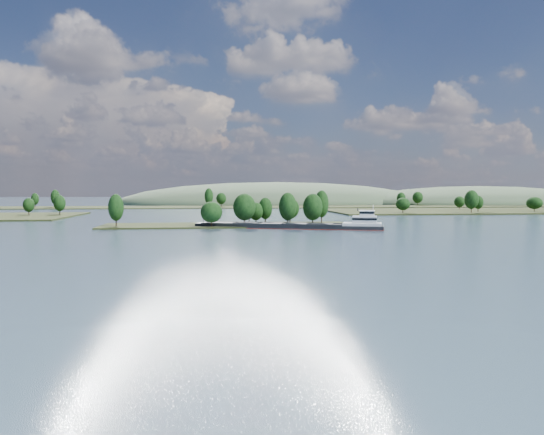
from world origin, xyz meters
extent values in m
plane|color=#324658|center=(0.00, 120.00, 0.00)|extent=(1800.00, 1800.00, 0.00)
cube|color=black|center=(0.00, 180.00, 0.00)|extent=(100.00, 30.00, 1.20)
cylinder|color=black|center=(22.71, 168.97, 2.73)|extent=(0.50, 0.50, 4.25)
ellipsoid|color=black|center=(22.71, 168.97, 8.13)|extent=(6.94, 6.94, 10.94)
cylinder|color=black|center=(9.38, 192.24, 2.16)|extent=(0.50, 0.50, 3.12)
ellipsoid|color=black|center=(9.38, 192.24, 6.12)|extent=(7.49, 7.49, 8.02)
cylinder|color=black|center=(6.10, 172.02, 2.66)|extent=(0.50, 0.50, 4.12)
ellipsoid|color=black|center=(6.10, 172.02, 7.90)|extent=(8.83, 8.83, 10.59)
cylinder|color=black|center=(11.45, 182.18, 2.05)|extent=(0.50, 0.50, 2.90)
ellipsoid|color=black|center=(11.45, 182.18, 5.74)|extent=(6.06, 6.06, 7.46)
cylinder|color=black|center=(-6.69, 167.71, 2.16)|extent=(0.50, 0.50, 3.13)
ellipsoid|color=black|center=(-6.69, 167.71, 6.14)|extent=(8.31, 8.31, 8.05)
cylinder|color=black|center=(-43.19, 175.08, 2.63)|extent=(0.50, 0.50, 4.06)
ellipsoid|color=black|center=(-43.19, 175.08, 7.80)|extent=(5.99, 5.99, 10.45)
cylinder|color=black|center=(15.50, 183.65, 2.37)|extent=(0.50, 0.50, 3.54)
ellipsoid|color=black|center=(15.50, 183.65, 6.88)|extent=(5.84, 5.84, 9.11)
cylinder|color=black|center=(39.93, 187.01, 2.86)|extent=(0.50, 0.50, 4.52)
ellipsoid|color=black|center=(39.93, 187.01, 8.61)|extent=(6.10, 6.10, 11.62)
cylinder|color=black|center=(32.56, 168.97, 2.65)|extent=(0.50, 0.50, 4.10)
ellipsoid|color=black|center=(32.56, 168.97, 7.86)|extent=(7.83, 7.83, 10.54)
cylinder|color=black|center=(26.39, 187.13, 2.33)|extent=(0.50, 0.50, 3.46)
ellipsoid|color=black|center=(26.39, 187.13, 6.72)|extent=(7.89, 7.89, 8.88)
cylinder|color=black|center=(-90.37, 271.60, 2.57)|extent=(0.50, 0.50, 3.53)
ellipsoid|color=black|center=(-90.37, 271.60, 7.06)|extent=(6.54, 6.54, 9.08)
cylinder|color=black|center=(-105.86, 268.60, 2.32)|extent=(0.50, 0.50, 3.03)
ellipsoid|color=black|center=(-105.86, 268.60, 6.18)|extent=(6.03, 6.03, 7.80)
cylinder|color=black|center=(106.59, 269.38, 2.27)|extent=(0.50, 0.50, 2.95)
ellipsoid|color=black|center=(106.59, 269.38, 6.02)|extent=(8.54, 8.54, 7.58)
cylinder|color=black|center=(195.31, 277.46, 2.30)|extent=(0.50, 0.50, 3.01)
ellipsoid|color=black|center=(195.31, 277.46, 6.13)|extent=(9.89, 9.89, 7.73)
cylinder|color=black|center=(147.60, 265.85, 3.01)|extent=(0.50, 0.50, 4.43)
ellipsoid|color=black|center=(147.60, 265.85, 8.65)|extent=(8.32, 8.32, 11.39)
cylinder|color=black|center=(158.63, 278.62, 2.45)|extent=(0.50, 0.50, 3.29)
ellipsoid|color=black|center=(158.63, 278.62, 6.64)|extent=(6.34, 6.34, 8.47)
cylinder|color=black|center=(165.12, 316.91, 2.30)|extent=(0.50, 0.50, 3.00)
ellipsoid|color=black|center=(165.12, 316.91, 6.11)|extent=(7.30, 7.30, 7.70)
cube|color=black|center=(0.00, 400.00, 0.00)|extent=(900.00, 60.00, 1.20)
cylinder|color=black|center=(-143.91, 399.84, 2.43)|extent=(0.50, 0.50, 3.67)
ellipsoid|color=black|center=(-143.91, 399.84, 7.10)|extent=(5.88, 5.88, 9.44)
cylinder|color=black|center=(146.73, 380.82, 2.52)|extent=(0.50, 0.50, 3.84)
ellipsoid|color=black|center=(146.73, 380.82, 7.41)|extent=(7.20, 7.20, 9.88)
cylinder|color=black|center=(1.74, 403.10, 2.46)|extent=(0.50, 0.50, 3.72)
ellipsoid|color=black|center=(1.74, 403.10, 7.19)|extent=(8.18, 8.18, 9.56)
cylinder|color=black|center=(173.90, 413.64, 2.58)|extent=(0.50, 0.50, 3.96)
ellipsoid|color=black|center=(173.90, 413.64, 7.62)|extent=(9.12, 9.12, 10.19)
cylinder|color=black|center=(-127.71, 396.82, 2.87)|extent=(0.50, 0.50, 4.54)
ellipsoid|color=black|center=(-127.71, 396.82, 8.65)|extent=(6.88, 6.88, 11.68)
cylinder|color=black|center=(55.89, 390.47, 2.36)|extent=(0.50, 0.50, 3.52)
ellipsoid|color=black|center=(55.89, 390.47, 6.83)|extent=(7.28, 7.28, 9.04)
cylinder|color=black|center=(-8.37, 382.87, 3.06)|extent=(0.50, 0.50, 4.93)
ellipsoid|color=black|center=(-8.37, 382.87, 9.33)|extent=(6.76, 6.76, 12.67)
ellipsoid|color=#3F543A|center=(260.00, 470.00, 0.00)|extent=(260.00, 140.00, 36.00)
ellipsoid|color=#3F543A|center=(60.00, 500.00, 0.00)|extent=(320.00, 160.00, 44.00)
cube|color=black|center=(22.84, 164.13, 0.44)|extent=(68.94, 30.61, 1.92)
cube|color=maroon|center=(22.84, 164.13, 0.04)|extent=(69.17, 30.83, 0.22)
cube|color=black|center=(17.59, 170.42, 1.66)|extent=(51.38, 17.65, 0.70)
cube|color=black|center=(14.85, 162.31, 1.66)|extent=(51.38, 17.65, 0.70)
cube|color=black|center=(16.22, 166.37, 1.53)|extent=(52.13, 24.20, 0.26)
cube|color=black|center=(-1.97, 172.51, 1.79)|extent=(9.73, 9.29, 0.31)
cube|color=black|center=(7.13, 169.44, 1.79)|extent=(9.73, 9.29, 0.31)
cube|color=black|center=(16.22, 166.37, 1.79)|extent=(9.73, 9.29, 0.31)
cube|color=black|center=(25.32, 163.29, 1.79)|extent=(9.73, 9.29, 0.31)
cube|color=black|center=(34.41, 160.22, 1.79)|extent=(9.73, 9.29, 0.31)
cube|color=black|center=(-10.65, 175.44, 0.79)|extent=(4.99, 8.28, 1.75)
cylinder|color=black|center=(-9.82, 175.16, 2.01)|extent=(0.27, 0.27, 1.92)
cube|color=white|center=(48.47, 155.47, 1.92)|extent=(15.91, 12.41, 1.05)
cube|color=white|center=(49.30, 155.19, 3.67)|extent=(10.50, 9.41, 2.62)
cube|color=black|center=(49.30, 155.19, 4.01)|extent=(10.72, 9.63, 0.79)
cube|color=white|center=(50.13, 154.92, 5.93)|extent=(6.64, 6.64, 1.92)
cube|color=black|center=(50.13, 154.92, 6.28)|extent=(6.86, 6.86, 0.70)
cube|color=white|center=(50.13, 154.92, 6.98)|extent=(7.08, 7.08, 0.17)
cylinder|color=white|center=(52.19, 154.22, 8.03)|extent=(0.22, 0.22, 2.27)
cylinder|color=black|center=(47.66, 158.51, 7.16)|extent=(0.55, 0.55, 1.05)
camera|label=1|loc=(-6.93, -34.00, 14.86)|focal=35.00mm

